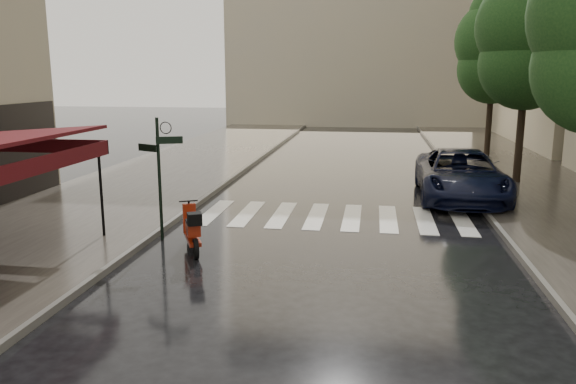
# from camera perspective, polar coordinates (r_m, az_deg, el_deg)

# --- Properties ---
(ground) EXTENTS (120.00, 120.00, 0.00)m
(ground) POSITION_cam_1_polar(r_m,az_deg,el_deg) (11.66, -12.43, -9.16)
(ground) COLOR black
(ground) RESTS_ON ground
(sidewalk_near) EXTENTS (6.00, 60.00, 0.12)m
(sidewalk_near) POSITION_cam_1_polar(r_m,az_deg,el_deg) (24.07, -12.28, 1.84)
(sidewalk_near) COLOR #38332D
(sidewalk_near) RESTS_ON ground
(sidewalk_far) EXTENTS (5.50, 60.00, 0.12)m
(sidewalk_far) POSITION_cam_1_polar(r_m,az_deg,el_deg) (23.34, 23.93, 0.78)
(sidewalk_far) COLOR #38332D
(sidewalk_far) RESTS_ON ground
(curb_near) EXTENTS (0.12, 60.00, 0.16)m
(curb_near) POSITION_cam_1_polar(r_m,az_deg,el_deg) (23.16, -5.21, 1.72)
(curb_near) COLOR #595651
(curb_near) RESTS_ON ground
(curb_far) EXTENTS (0.12, 60.00, 0.16)m
(curb_far) POSITION_cam_1_polar(r_m,az_deg,el_deg) (22.75, 17.12, 1.05)
(curb_far) COLOR #595651
(curb_far) RESTS_ON ground
(crosswalk) EXTENTS (7.85, 3.20, 0.01)m
(crosswalk) POSITION_cam_1_polar(r_m,az_deg,el_deg) (16.68, 4.71, -2.50)
(crosswalk) COLOR silver
(crosswalk) RESTS_ON ground
(signpost) EXTENTS (1.17, 0.29, 3.10)m
(signpost) POSITION_cam_1_polar(r_m,az_deg,el_deg) (14.32, -12.94, 2.33)
(signpost) COLOR black
(signpost) RESTS_ON ground
(backdrop_building) EXTENTS (22.00, 6.00, 20.00)m
(backdrop_building) POSITION_cam_1_polar(r_m,az_deg,el_deg) (48.50, 7.78, 18.69)
(backdrop_building) COLOR #B8AA8C
(backdrop_building) RESTS_ON ground
(tree_mid) EXTENTS (3.80, 3.80, 8.34)m
(tree_mid) POSITION_cam_1_polar(r_m,az_deg,el_deg) (22.84, 23.25, 14.60)
(tree_mid) COLOR black
(tree_mid) RESTS_ON sidewalk_far
(tree_far) EXTENTS (3.80, 3.80, 8.16)m
(tree_far) POSITION_cam_1_polar(r_m,az_deg,el_deg) (29.70, 20.23, 13.70)
(tree_far) COLOR black
(tree_far) RESTS_ON sidewalk_far
(scooter) EXTENTS (0.90, 1.57, 1.11)m
(scooter) POSITION_cam_1_polar(r_m,az_deg,el_deg) (13.46, -9.69, -3.88)
(scooter) COLOR black
(scooter) RESTS_ON ground
(parked_car) EXTENTS (2.83, 5.97, 1.65)m
(parked_car) POSITION_cam_1_polar(r_m,az_deg,el_deg) (19.76, 17.14, 1.69)
(parked_car) COLOR black
(parked_car) RESTS_ON ground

